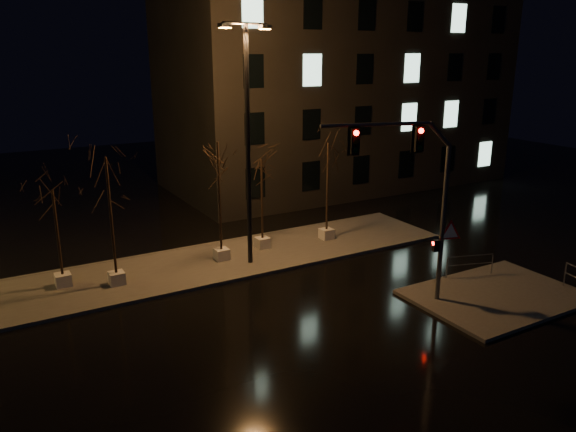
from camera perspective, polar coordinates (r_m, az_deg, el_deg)
ground at (r=23.18m, az=1.27°, el=-8.97°), size 90.00×90.00×0.00m
median at (r=28.04m, az=-5.09°, el=-4.22°), size 22.00×5.00×0.15m
sidewalk_corner at (r=25.33m, az=20.40°, el=-7.58°), size 7.00×5.00×0.15m
building at (r=43.73m, az=4.97°, el=13.20°), size 25.00×12.00×15.00m
tree_0 at (r=25.34m, az=-22.60°, el=0.39°), size 1.80×1.80×4.40m
tree_1 at (r=24.48m, az=-17.80°, el=2.84°), size 1.80×1.80×5.76m
tree_2 at (r=26.42m, az=-7.06°, el=4.77°), size 1.80×1.80×5.93m
tree_3 at (r=28.09m, az=-2.69°, el=3.73°), size 1.80×1.80×4.76m
tree_4 at (r=29.46m, az=4.06°, el=5.23°), size 1.80×1.80×5.38m
traffic_signal_mast at (r=22.07m, az=13.05°, el=2.90°), size 5.73×1.86×7.29m
streetlight_main at (r=25.60m, az=-4.12°, el=8.63°), size 2.73×0.92×10.97m
guard_rail_a at (r=26.63m, az=18.01°, el=-4.50°), size 2.17×0.73×0.98m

